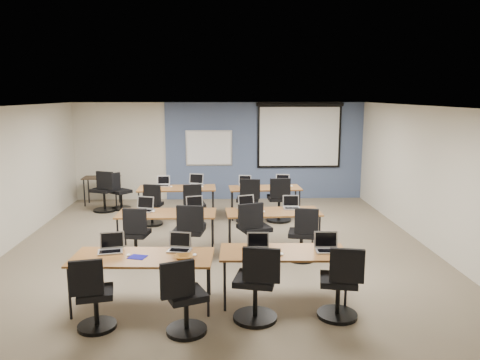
{
  "coord_description": "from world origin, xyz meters",
  "views": [
    {
      "loc": [
        0.02,
        -8.45,
        2.92
      ],
      "look_at": [
        0.39,
        0.4,
        1.29
      ],
      "focal_mm": 35.0,
      "sensor_mm": 36.0,
      "label": 1
    }
  ],
  "objects_px": {
    "laptop_2": "(258,246)",
    "laptop_4": "(145,207)",
    "task_chair_2": "(257,289)",
    "laptop_7": "(291,205)",
    "whiteboard": "(209,148)",
    "task_chair_4": "(136,239)",
    "laptop_3": "(327,246)",
    "utility_table": "(101,180)",
    "laptop_5": "(194,206)",
    "laptop_8": "(163,183)",
    "laptop_10": "(245,183)",
    "training_table_back_right": "(265,189)",
    "training_table_front_right": "(283,254)",
    "laptop_0": "(111,247)",
    "laptop_9": "(196,182)",
    "task_chair_7": "(303,239)",
    "spare_chair_a": "(119,194)",
    "spare_chair_b": "(105,195)",
    "training_table_front_left": "(143,259)",
    "laptop_6": "(246,205)",
    "training_table_back_left": "(177,189)",
    "task_chair_6": "(253,235)",
    "task_chair_3": "(340,288)",
    "task_chair_5": "(190,237)",
    "training_table_mid_right": "(273,214)",
    "task_chair_1": "(184,303)",
    "laptop_1": "(180,246)",
    "task_chair_0": "(94,300)",
    "projector_screen": "(299,132)",
    "training_table_mid_left": "(167,215)",
    "task_chair_8": "(152,208)",
    "task_chair_9": "(194,209)"
  },
  "relations": [
    {
      "from": "laptop_2",
      "to": "laptop_4",
      "type": "relative_size",
      "value": 0.93
    },
    {
      "from": "task_chair_2",
      "to": "laptop_7",
      "type": "bearing_deg",
      "value": 87.43
    },
    {
      "from": "whiteboard",
      "to": "task_chair_4",
      "type": "height_order",
      "value": "whiteboard"
    },
    {
      "from": "laptop_2",
      "to": "laptop_3",
      "type": "relative_size",
      "value": 0.94
    },
    {
      "from": "laptop_3",
      "to": "utility_table",
      "type": "xyz_separation_m",
      "value": [
        -4.68,
        6.09,
        -0.13
      ]
    },
    {
      "from": "laptop_5",
      "to": "laptop_8",
      "type": "height_order",
      "value": "laptop_5"
    },
    {
      "from": "laptop_3",
      "to": "laptop_10",
      "type": "distance_m",
      "value": 4.97
    },
    {
      "from": "training_table_back_right",
      "to": "training_table_front_right",
      "type": "bearing_deg",
      "value": -95.0
    },
    {
      "from": "laptop_2",
      "to": "laptop_0",
      "type": "bearing_deg",
      "value": -178.5
    },
    {
      "from": "laptop_0",
      "to": "laptop_9",
      "type": "distance_m",
      "value": 4.93
    },
    {
      "from": "task_chair_2",
      "to": "laptop_8",
      "type": "distance_m",
      "value": 5.84
    },
    {
      "from": "laptop_4",
      "to": "task_chair_7",
      "type": "relative_size",
      "value": 0.34
    },
    {
      "from": "spare_chair_a",
      "to": "spare_chair_b",
      "type": "xyz_separation_m",
      "value": [
        -0.32,
        -0.19,
        0.04
      ]
    },
    {
      "from": "training_table_front_left",
      "to": "laptop_6",
      "type": "height_order",
      "value": "laptop_6"
    },
    {
      "from": "task_chair_4",
      "to": "laptop_6",
      "type": "relative_size",
      "value": 3.05
    },
    {
      "from": "task_chair_4",
      "to": "training_table_back_left",
      "type": "bearing_deg",
      "value": 91.14
    },
    {
      "from": "laptop_0",
      "to": "task_chair_6",
      "type": "distance_m",
      "value": 2.73
    },
    {
      "from": "task_chair_3",
      "to": "laptop_7",
      "type": "distance_m",
      "value": 3.14
    },
    {
      "from": "task_chair_5",
      "to": "spare_chair_a",
      "type": "distance_m",
      "value": 4.36
    },
    {
      "from": "training_table_front_right",
      "to": "task_chair_2",
      "type": "height_order",
      "value": "task_chair_2"
    },
    {
      "from": "training_table_mid_right",
      "to": "task_chair_5",
      "type": "height_order",
      "value": "task_chair_5"
    },
    {
      "from": "laptop_10",
      "to": "spare_chair_b",
      "type": "distance_m",
      "value": 3.56
    },
    {
      "from": "task_chair_1",
      "to": "utility_table",
      "type": "distance_m",
      "value": 7.53
    },
    {
      "from": "laptop_5",
      "to": "laptop_2",
      "type": "bearing_deg",
      "value": -81.58
    },
    {
      "from": "laptop_3",
      "to": "laptop_6",
      "type": "relative_size",
      "value": 1.03
    },
    {
      "from": "spare_chair_b",
      "to": "task_chair_1",
      "type": "bearing_deg",
      "value": -46.16
    },
    {
      "from": "laptop_2",
      "to": "laptop_7",
      "type": "bearing_deg",
      "value": 74.0
    },
    {
      "from": "laptop_3",
      "to": "task_chair_3",
      "type": "xyz_separation_m",
      "value": [
        0.05,
        -0.61,
        -0.37
      ]
    },
    {
      "from": "task_chair_7",
      "to": "training_table_back_left",
      "type": "bearing_deg",
      "value": 141.8
    },
    {
      "from": "training_table_back_right",
      "to": "training_table_back_left",
      "type": "bearing_deg",
      "value": 175.44
    },
    {
      "from": "laptop_0",
      "to": "laptop_6",
      "type": "xyz_separation_m",
      "value": [
        2.05,
        2.44,
        -0.0
      ]
    },
    {
      "from": "task_chair_1",
      "to": "laptop_4",
      "type": "bearing_deg",
      "value": 84.0
    },
    {
      "from": "laptop_1",
      "to": "spare_chair_b",
      "type": "xyz_separation_m",
      "value": [
        -2.33,
        5.2,
        -0.35
      ]
    },
    {
      "from": "task_chair_0",
      "to": "task_chair_4",
      "type": "xyz_separation_m",
      "value": [
        0.08,
        2.47,
        0.01
      ]
    },
    {
      "from": "training_table_front_left",
      "to": "laptop_9",
      "type": "bearing_deg",
      "value": 87.57
    },
    {
      "from": "laptop_6",
      "to": "spare_chair_a",
      "type": "relative_size",
      "value": 0.34
    },
    {
      "from": "training_table_back_right",
      "to": "utility_table",
      "type": "height_order",
      "value": "utility_table"
    },
    {
      "from": "laptop_4",
      "to": "spare_chair_b",
      "type": "bearing_deg",
      "value": 133.77
    },
    {
      "from": "projector_screen",
      "to": "laptop_4",
      "type": "height_order",
      "value": "projector_screen"
    },
    {
      "from": "laptop_8",
      "to": "utility_table",
      "type": "relative_size",
      "value": 0.32
    },
    {
      "from": "training_table_mid_left",
      "to": "laptop_10",
      "type": "height_order",
      "value": "laptop_10"
    },
    {
      "from": "laptop_0",
      "to": "laptop_4",
      "type": "height_order",
      "value": "laptop_4"
    },
    {
      "from": "laptop_2",
      "to": "task_chair_8",
      "type": "relative_size",
      "value": 0.33
    },
    {
      "from": "laptop_1",
      "to": "laptop_3",
      "type": "distance_m",
      "value": 2.1
    },
    {
      "from": "laptop_9",
      "to": "training_table_back_left",
      "type": "bearing_deg",
      "value": -129.85
    },
    {
      "from": "task_chair_3",
      "to": "task_chair_8",
      "type": "relative_size",
      "value": 1.05
    },
    {
      "from": "task_chair_0",
      "to": "laptop_3",
      "type": "relative_size",
      "value": 2.89
    },
    {
      "from": "training_table_back_right",
      "to": "laptop_4",
      "type": "distance_m",
      "value": 3.3
    },
    {
      "from": "task_chair_1",
      "to": "laptop_6",
      "type": "bearing_deg",
      "value": 52.23
    },
    {
      "from": "whiteboard",
      "to": "task_chair_9",
      "type": "distance_m",
      "value": 2.93
    }
  ]
}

